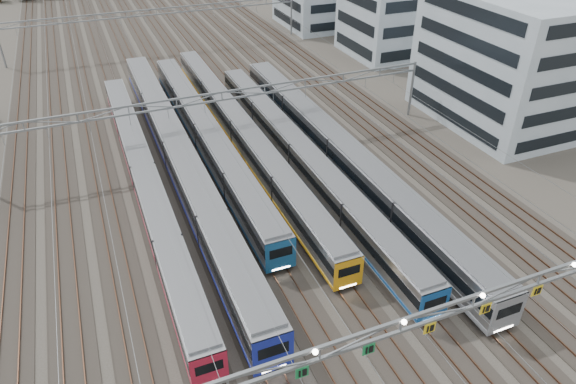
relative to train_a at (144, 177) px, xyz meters
name	(u,v)px	position (x,y,z in m)	size (l,w,h in m)	color
track_bed	(148,23)	(11.25, 66.74, -0.52)	(54.00, 260.00, 5.42)	#2D2823
train_a	(144,177)	(0.00, 0.00, 0.00)	(2.71, 55.96, 3.53)	black
train_b	(178,154)	(4.50, 3.45, 0.30)	(3.15, 64.06, 4.12)	black
train_c	(206,135)	(9.00, 7.34, 0.16)	(2.96, 51.97, 3.86)	black
train_d	(241,131)	(13.50, 6.89, 0.06)	(2.80, 59.68, 3.65)	black
train_e	(300,155)	(18.00, -1.95, 0.06)	(2.81, 53.72, 3.65)	black
train_f	(339,151)	(22.50, -3.32, 0.31)	(3.17, 57.13, 4.14)	black
gantry_near	(401,330)	(11.20, -33.38, 5.07)	(56.36, 0.61, 8.08)	gray
gantry_mid	(222,103)	(11.25, 6.74, 4.37)	(56.36, 0.36, 8.00)	gray
gantry_far	(157,17)	(11.25, 51.74, 4.37)	(56.36, 0.36, 8.00)	gray
depot_bldg_south	(514,59)	(50.89, 0.64, 6.76)	(18.00, 22.00, 17.56)	#9FB1BE
depot_bldg_mid	(388,20)	(50.98, 32.62, 4.32)	(14.00, 16.00, 12.66)	#9FB1BE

